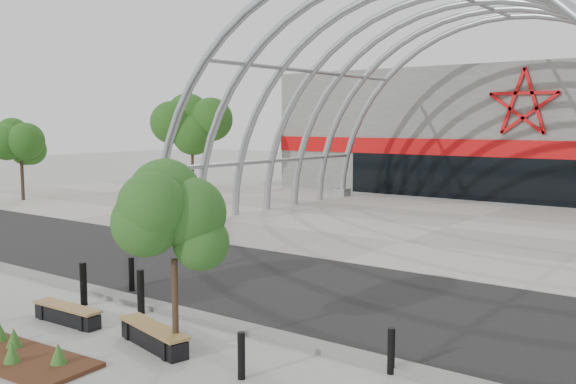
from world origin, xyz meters
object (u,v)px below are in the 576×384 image
object	(u,v)px
bench_0	(67,315)
bench_1	(154,337)
street_tree_1	(173,220)
bollard_2	(141,292)

from	to	relation	value
bench_0	bench_1	xyz separation A→B (m)	(2.82, 0.11, 0.02)
bench_1	street_tree_1	bearing A→B (deg)	-1.02
street_tree_1	bollard_2	xyz separation A→B (m)	(-2.69, 1.40, -2.17)
bench_0	bollard_2	size ratio (longest dim) A/B	1.84
bench_1	bollard_2	bearing A→B (deg)	145.51
street_tree_1	bench_0	bearing A→B (deg)	-178.43
bench_0	bollard_2	bearing A→B (deg)	61.98
bench_0	street_tree_1	bearing A→B (deg)	1.57
street_tree_1	bench_1	bearing A→B (deg)	178.98
street_tree_1	bench_1	distance (m)	2.58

